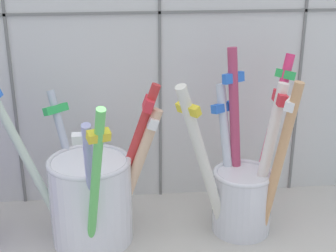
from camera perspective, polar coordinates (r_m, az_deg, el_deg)
tile_wall_back at (r=55.42cm, az=-1.06°, el=11.74°), size 64.00×2.20×45.00cm
toothbrush_cup_left at (r=51.04cm, az=-8.71°, el=-7.72°), size 17.02×14.44×17.44cm
toothbrush_cup_right at (r=52.54cm, az=8.58°, el=-6.58°), size 13.94×10.22×19.00cm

